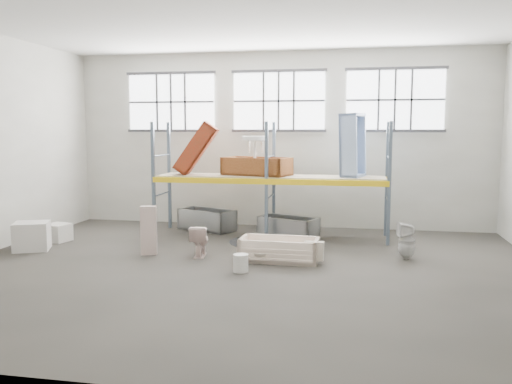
% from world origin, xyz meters
% --- Properties ---
extents(floor, '(12.00, 10.00, 0.10)m').
position_xyz_m(floor, '(0.00, 0.00, -0.05)').
color(floor, '#44403A').
rests_on(floor, ground).
extents(ceiling, '(12.00, 10.00, 0.10)m').
position_xyz_m(ceiling, '(0.00, 0.00, 5.05)').
color(ceiling, silver).
rests_on(ceiling, ground).
extents(wall_back, '(12.00, 0.10, 5.00)m').
position_xyz_m(wall_back, '(0.00, 5.05, 2.50)').
color(wall_back, '#A5A599').
rests_on(wall_back, ground).
extents(wall_front, '(12.00, 0.10, 5.00)m').
position_xyz_m(wall_front, '(0.00, -5.05, 2.50)').
color(wall_front, '#9D9C91').
rests_on(wall_front, ground).
extents(window_left, '(2.60, 0.04, 1.60)m').
position_xyz_m(window_left, '(-3.20, 4.94, 3.60)').
color(window_left, white).
rests_on(window_left, wall_back).
extents(window_mid, '(2.60, 0.04, 1.60)m').
position_xyz_m(window_mid, '(0.00, 4.94, 3.60)').
color(window_mid, white).
rests_on(window_mid, wall_back).
extents(window_right, '(2.60, 0.04, 1.60)m').
position_xyz_m(window_right, '(3.20, 4.94, 3.60)').
color(window_right, white).
rests_on(window_right, wall_back).
extents(rack_upright_la, '(0.08, 0.08, 3.00)m').
position_xyz_m(rack_upright_la, '(-3.00, 2.90, 1.50)').
color(rack_upright_la, slate).
rests_on(rack_upright_la, floor).
extents(rack_upright_lb, '(0.08, 0.08, 3.00)m').
position_xyz_m(rack_upright_lb, '(-3.00, 4.10, 1.50)').
color(rack_upright_lb, slate).
rests_on(rack_upright_lb, floor).
extents(rack_upright_ma, '(0.08, 0.08, 3.00)m').
position_xyz_m(rack_upright_ma, '(0.00, 2.90, 1.50)').
color(rack_upright_ma, slate).
rests_on(rack_upright_ma, floor).
extents(rack_upright_mb, '(0.08, 0.08, 3.00)m').
position_xyz_m(rack_upright_mb, '(0.00, 4.10, 1.50)').
color(rack_upright_mb, slate).
rests_on(rack_upright_mb, floor).
extents(rack_upright_ra, '(0.08, 0.08, 3.00)m').
position_xyz_m(rack_upright_ra, '(3.00, 2.90, 1.50)').
color(rack_upright_ra, slate).
rests_on(rack_upright_ra, floor).
extents(rack_upright_rb, '(0.08, 0.08, 3.00)m').
position_xyz_m(rack_upright_rb, '(3.00, 4.10, 1.50)').
color(rack_upright_rb, slate).
rests_on(rack_upright_rb, floor).
extents(rack_beam_front, '(6.00, 0.10, 0.14)m').
position_xyz_m(rack_beam_front, '(0.00, 2.90, 1.50)').
color(rack_beam_front, yellow).
rests_on(rack_beam_front, floor).
extents(rack_beam_back, '(6.00, 0.10, 0.14)m').
position_xyz_m(rack_beam_back, '(0.00, 4.10, 1.50)').
color(rack_beam_back, yellow).
rests_on(rack_beam_back, floor).
extents(shelf_deck, '(5.90, 1.10, 0.03)m').
position_xyz_m(shelf_deck, '(0.00, 3.50, 1.58)').
color(shelf_deck, gray).
rests_on(shelf_deck, floor).
extents(wet_patch, '(1.80, 1.80, 0.00)m').
position_xyz_m(wet_patch, '(0.00, 2.70, 0.00)').
color(wet_patch, black).
rests_on(wet_patch, floor).
extents(bathtub_beige, '(1.69, 0.84, 0.49)m').
position_xyz_m(bathtub_beige, '(0.63, 0.89, 0.25)').
color(bathtub_beige, '#FAE1CD').
rests_on(bathtub_beige, floor).
extents(cistern_spare, '(0.42, 0.23, 0.39)m').
position_xyz_m(cistern_spare, '(1.38, 0.75, 0.28)').
color(cistern_spare, beige).
rests_on(cistern_spare, bathtub_beige).
extents(sink_in_tub, '(0.62, 0.62, 0.17)m').
position_xyz_m(sink_in_tub, '(0.28, 0.66, 0.16)').
color(sink_in_tub, beige).
rests_on(sink_in_tub, bathtub_beige).
extents(toilet_beige, '(0.48, 0.73, 0.70)m').
position_xyz_m(toilet_beige, '(-1.18, 0.98, 0.35)').
color(toilet_beige, '#F3D5CC').
rests_on(toilet_beige, floor).
extents(cistern_tall, '(0.40, 0.32, 1.09)m').
position_xyz_m(cistern_tall, '(-2.35, 0.92, 0.55)').
color(cistern_tall, '#C1A69E').
rests_on(cistern_tall, floor).
extents(toilet_white, '(0.43, 0.43, 0.81)m').
position_xyz_m(toilet_white, '(3.32, 1.56, 0.40)').
color(toilet_white, silver).
rests_on(toilet_white, floor).
extents(steel_tub_left, '(1.74, 1.32, 0.58)m').
position_xyz_m(steel_tub_left, '(-1.88, 3.99, 0.29)').
color(steel_tub_left, '#A6ABAF').
rests_on(steel_tub_left, floor).
extents(steel_tub_right, '(1.65, 1.23, 0.55)m').
position_xyz_m(steel_tub_right, '(0.51, 3.29, 0.28)').
color(steel_tub_right, '#A9ADB1').
rests_on(steel_tub_right, floor).
extents(rust_tub_flat, '(1.93, 1.32, 0.50)m').
position_xyz_m(rust_tub_flat, '(-0.38, 3.61, 1.82)').
color(rust_tub_flat, '#935C29').
rests_on(rust_tub_flat, shelf_deck).
extents(rust_tub_tilted, '(1.29, 0.88, 1.46)m').
position_xyz_m(rust_tub_tilted, '(-2.02, 3.55, 2.29)').
color(rust_tub_tilted, maroon).
rests_on(rust_tub_tilted, shelf_deck).
extents(sink_on_shelf, '(0.69, 0.55, 0.59)m').
position_xyz_m(sink_on_shelf, '(-0.38, 3.31, 2.09)').
color(sink_on_shelf, white).
rests_on(sink_on_shelf, rust_tub_flat).
extents(blue_tub_upright, '(0.73, 0.88, 1.62)m').
position_xyz_m(blue_tub_upright, '(2.10, 3.62, 2.40)').
color(blue_tub_upright, '#8EA8D5').
rests_on(blue_tub_upright, shelf_deck).
extents(bucket, '(0.36, 0.36, 0.35)m').
position_xyz_m(bucket, '(0.00, -0.14, 0.18)').
color(bucket, silver).
rests_on(bucket, floor).
extents(carton_near, '(0.96, 0.90, 0.66)m').
position_xyz_m(carton_near, '(-5.20, 0.81, 0.33)').
color(carton_near, silver).
rests_on(carton_near, floor).
extents(carton_far, '(0.63, 0.63, 0.44)m').
position_xyz_m(carton_far, '(-5.14, 1.81, 0.22)').
color(carton_far, beige).
rests_on(carton_far, floor).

